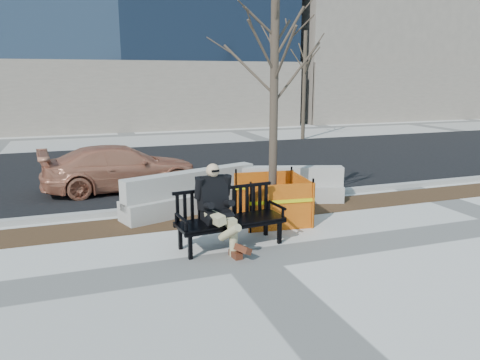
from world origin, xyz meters
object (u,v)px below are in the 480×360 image
object	(u,v)px
bench	(231,246)
tree_fence	(272,221)
seated_man	(216,248)
jersey_barrier_right	(279,201)
sedan	(123,189)
jersey_barrier_left	(192,211)

from	to	relation	value
bench	tree_fence	size ratio (longest dim) A/B	0.39
seated_man	jersey_barrier_right	xyz separation A→B (m)	(2.48, 2.61, 0.00)
seated_man	sedan	world-z (taller)	seated_man
tree_fence	jersey_barrier_right	size ratio (longest dim) A/B	1.68
seated_man	jersey_barrier_left	distance (m)	2.50
bench	tree_fence	xyz separation A→B (m)	(1.37, 1.20, 0.00)
tree_fence	jersey_barrier_left	bearing A→B (deg)	138.46
tree_fence	jersey_barrier_right	distance (m)	1.67
seated_man	jersey_barrier_right	world-z (taller)	seated_man
sedan	jersey_barrier_right	world-z (taller)	sedan
jersey_barrier_right	bench	bearing A→B (deg)	-111.69
tree_fence	bench	bearing A→B (deg)	-138.87
sedan	tree_fence	bearing A→B (deg)	-150.00
tree_fence	jersey_barrier_left	size ratio (longest dim) A/B	1.56
tree_fence	sedan	world-z (taller)	tree_fence
sedan	jersey_barrier_right	bearing A→B (deg)	-130.61
bench	jersey_barrier_right	bearing A→B (deg)	44.08
seated_man	jersey_barrier_right	distance (m)	3.60
bench	jersey_barrier_right	size ratio (longest dim) A/B	0.65
bench	jersey_barrier_left	world-z (taller)	bench
bench	tree_fence	bearing A→B (deg)	35.00
bench	seated_man	size ratio (longest dim) A/B	1.30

